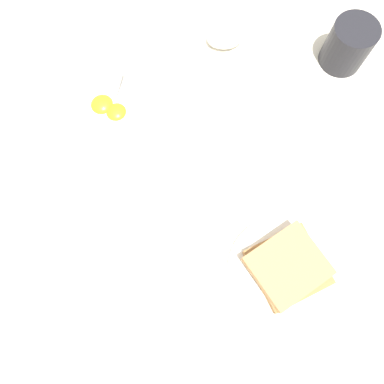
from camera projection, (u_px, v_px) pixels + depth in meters
The scene contains 7 objects.
ground_plane at pixel (202, 129), 0.69m from camera, with size 3.00×3.00×0.00m, color silver.
egg_bowl at pixel (110, 121), 0.67m from camera, with size 0.17×0.17×0.07m.
toast_plate at pixel (282, 271), 0.61m from camera, with size 0.18×0.18×0.01m.
toast_sandwich at pixel (288, 266), 0.59m from camera, with size 0.15×0.15×0.04m.
soup_spoon at pixel (232, 37), 0.73m from camera, with size 0.17×0.07×0.03m.
congee_bowl at pixel (166, 246), 0.61m from camera, with size 0.17×0.17×0.04m.
drinking_cup at pixel (349, 44), 0.69m from camera, with size 0.08×0.08×0.09m.
Camera 1 is at (-0.03, 0.31, 0.63)m, focal length 35.00 mm.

